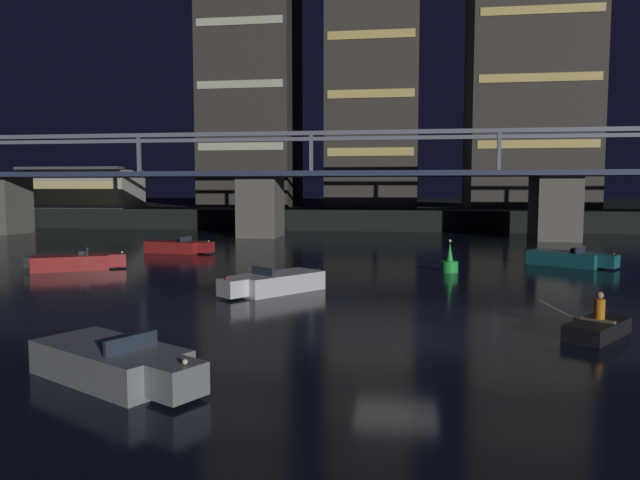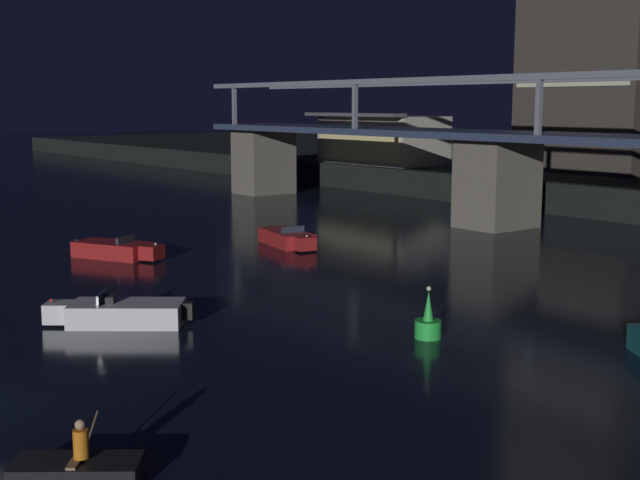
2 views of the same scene
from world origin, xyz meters
name	(u,v)px [view 2 (image 2 of 2)]	position (x,y,z in m)	size (l,w,h in m)	color
waterfront_pavilion	(382,139)	(-37.13, 47.81, 4.44)	(12.40, 7.40, 4.70)	#B2AD9E
speedboat_near_right	(288,238)	(-15.38, 21.39, 0.41)	(5.22, 2.56, 1.16)	maroon
speedboat_mid_right	(116,250)	(-17.68, 12.34, 0.41)	(4.93, 3.43, 1.16)	maroon
speedboat_far_left	(121,313)	(-5.30, 6.87, 0.41)	(4.06, 4.65, 1.16)	silver
channel_buoy	(428,324)	(2.59, 14.21, 0.48)	(0.90, 0.90, 1.76)	green
dinghy_with_paddler	(78,470)	(5.93, 0.73, 0.28)	(2.68, 2.74, 1.36)	black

